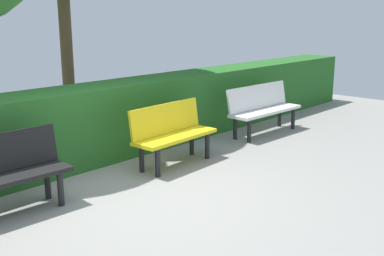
# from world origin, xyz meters

# --- Properties ---
(ground_plane) EXTENTS (16.56, 16.56, 0.00)m
(ground_plane) POSITION_xyz_m (0.00, 0.00, 0.00)
(ground_plane) COLOR gray
(bench_white) EXTENTS (1.63, 0.52, 0.86)m
(bench_white) POSITION_xyz_m (-3.52, -0.59, 0.48)
(bench_white) COLOR white
(bench_white) RESTS_ON ground_plane
(bench_yellow) EXTENTS (1.37, 0.51, 0.86)m
(bench_yellow) POSITION_xyz_m (-1.16, -0.52, 0.48)
(bench_yellow) COLOR yellow
(bench_yellow) RESTS_ON ground_plane
(bench_black) EXTENTS (1.44, 0.52, 0.86)m
(bench_black) POSITION_xyz_m (1.29, -0.63, 0.48)
(bench_black) COLOR black
(bench_black) RESTS_ON ground_plane
(hedge_row) EXTENTS (12.56, 0.78, 1.09)m
(hedge_row) POSITION_xyz_m (-1.06, -1.51, 0.55)
(hedge_row) COLOR #266023
(hedge_row) RESTS_ON ground_plane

